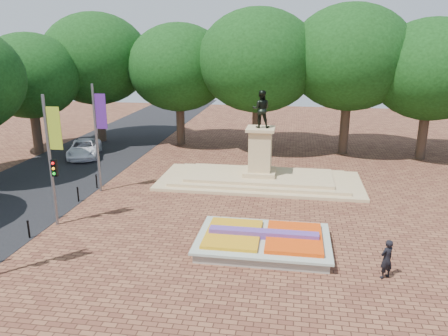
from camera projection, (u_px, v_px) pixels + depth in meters
name	position (u px, v px, depth m)	size (l,w,h in m)	color
ground	(247.00, 229.00, 23.00)	(90.00, 90.00, 0.00)	brown
asphalt_street	(38.00, 185.00, 30.03)	(9.00, 90.00, 0.02)	black
flower_bed	(264.00, 241.00, 20.84)	(6.30, 4.30, 0.91)	gray
monument	(260.00, 170.00, 30.33)	(14.00, 6.00, 6.40)	tan
tree_row_back	(298.00, 75.00, 37.80)	(44.80, 8.80, 10.43)	#37281E
banner_poles	(49.00, 157.00, 22.21)	(0.88, 11.17, 7.00)	slate
bollard_row	(43.00, 218.00, 23.07)	(0.12, 13.12, 0.98)	black
van	(84.00, 149.00, 37.01)	(2.39, 5.19, 1.44)	white
pedestrian	(387.00, 259.00, 18.10)	(0.63, 0.41, 1.73)	black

